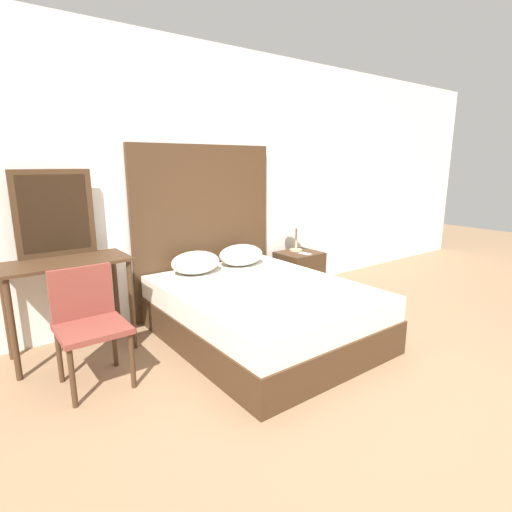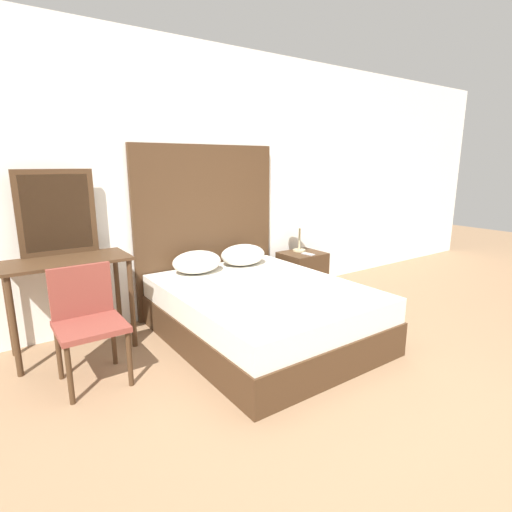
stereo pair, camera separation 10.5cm
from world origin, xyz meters
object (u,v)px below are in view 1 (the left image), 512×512
object	(u,v)px
phone_on_bed	(289,282)
chair	(88,318)
bed	(262,312)
phone_on_nightstand	(305,254)
vanity_desk	(67,279)
nightstand	(299,274)
table_lamp	(297,221)

from	to	relation	value
phone_on_bed	chair	xyz separation A→B (m)	(-1.68, 0.23, -0.02)
bed	chair	distance (m)	1.45
phone_on_nightstand	vanity_desk	size ratio (longest dim) A/B	0.17
bed	phone_on_bed	size ratio (longest dim) A/B	11.56
nightstand	phone_on_nightstand	distance (m)	0.29
phone_on_nightstand	nightstand	bearing A→B (deg)	85.23
phone_on_bed	chair	world-z (taller)	chair
bed	phone_on_bed	bearing A→B (deg)	-13.89
phone_on_bed	phone_on_nightstand	distance (m)	1.05
phone_on_bed	chair	size ratio (longest dim) A/B	0.20
nightstand	table_lamp	distance (m)	0.62
bed	vanity_desk	bearing A→B (deg)	153.85
vanity_desk	chair	world-z (taller)	chair
table_lamp	vanity_desk	xyz separation A→B (m)	(-2.54, -0.07, -0.23)
phone_on_bed	vanity_desk	size ratio (longest dim) A/B	0.18
nightstand	table_lamp	bearing A→B (deg)	75.54
phone_on_bed	nightstand	size ratio (longest dim) A/B	0.32
phone_on_bed	vanity_desk	xyz separation A→B (m)	(-1.68, 0.76, 0.15)
bed	nightstand	distance (m)	1.29
phone_on_nightstand	chair	bearing A→B (deg)	-170.56
nightstand	chair	xyz separation A→B (m)	(-2.51, -0.52, 0.22)
bed	chair	bearing A→B (deg)	173.24
bed	phone_on_bed	xyz separation A→B (m)	(0.25, -0.06, 0.25)
bed	chair	world-z (taller)	chair
bed	vanity_desk	size ratio (longest dim) A/B	2.03
phone_on_bed	phone_on_nightstand	xyz separation A→B (m)	(0.82, 0.65, 0.03)
bed	nightstand	world-z (taller)	nightstand
bed	table_lamp	distance (m)	1.49
phone_on_bed	table_lamp	distance (m)	1.25
nightstand	phone_on_nightstand	xyz separation A→B (m)	(-0.01, -0.11, 0.27)
table_lamp	chair	bearing A→B (deg)	-166.53
table_lamp	phone_on_nightstand	size ratio (longest dim) A/B	2.78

